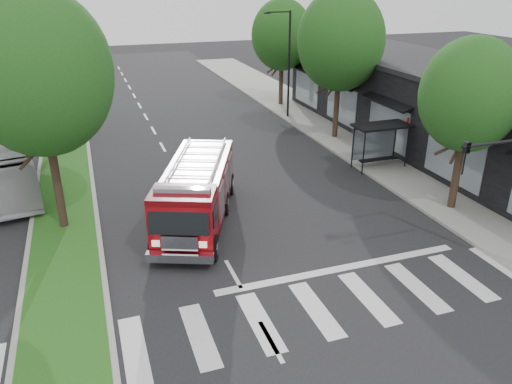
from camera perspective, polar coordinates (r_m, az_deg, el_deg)
ground at (r=19.02m, az=-2.62°, el=-9.34°), size 140.00×140.00×0.00m
sidewalk_right at (r=32.16m, az=13.82°, el=4.27°), size 5.00×80.00×0.15m
median at (r=34.92m, az=-20.95°, el=4.90°), size 3.00×50.00×0.15m
storefront_row at (r=34.10m, az=20.70°, el=8.78°), size 8.00×30.00×5.00m
bus_shelter at (r=29.41m, az=13.95°, el=6.49°), size 3.20×1.60×2.61m
tree_right_near at (r=24.04m, az=23.26°, el=10.12°), size 4.40×4.40×8.05m
tree_right_mid at (r=33.61m, az=9.66°, el=16.68°), size 5.60×5.60×9.72m
tree_right_far at (r=42.69m, az=2.98°, el=17.48°), size 5.00×5.00×8.73m
tree_median_near at (r=21.69m, az=-23.63°, el=12.34°), size 5.80×5.80×10.16m
tree_median_far at (r=35.59m, az=-22.47°, el=15.68°), size 5.60×5.60×9.72m
streetlight_right_far at (r=38.76m, az=3.59°, el=14.83°), size 2.11×0.20×8.00m
fire_engine at (r=22.32m, az=-6.81°, el=-0.14°), size 5.53×8.82×2.95m
city_bus at (r=29.16m, az=-26.99°, el=3.18°), size 4.13×10.61×2.88m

